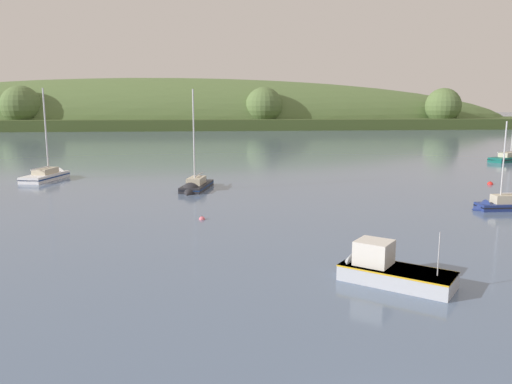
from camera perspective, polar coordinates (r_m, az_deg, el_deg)
far_shoreline_hill at (r=231.33m, az=-9.65°, el=7.40°), size 416.68×88.96×43.70m
sailboat_near_mooring at (r=98.67m, az=27.03°, el=3.28°), size 8.82×6.56×13.68m
sailboat_midwater_white at (r=71.97m, az=-22.54°, el=1.56°), size 4.43×8.88×13.20m
sailboat_far_left at (r=52.13m, az=26.09°, el=-1.56°), size 6.25×2.11×9.07m
sailboat_outer_reach at (r=58.03m, az=-7.00°, el=0.39°), size 3.83×8.32×12.63m
fishing_boat_moored at (r=28.93m, az=14.39°, el=-8.86°), size 6.63×5.79×4.05m
mooring_buoy_midchannel at (r=43.22m, az=-6.18°, el=-3.13°), size 0.54×0.54×0.62m
mooring_buoy_off_fishing_boat at (r=68.52m, az=25.17°, el=0.80°), size 0.70×0.70×0.78m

